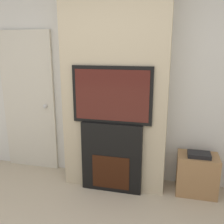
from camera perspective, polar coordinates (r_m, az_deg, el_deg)
The scene contains 6 objects.
wall_back at distance 3.31m, azimuth 1.73°, elevation 7.21°, with size 6.00×0.06×2.70m.
chimney_breast at distance 3.09m, azimuth 0.86°, elevation 6.70°, with size 1.29×0.39×2.70m.
fireplace at distance 3.17m, azimuth -0.01°, elevation -10.29°, with size 0.75×0.15×0.89m.
television at distance 2.92m, azimuth -0.02°, elevation 3.87°, with size 0.96×0.07×0.68m.
media_stand at distance 3.34m, azimuth 18.82°, elevation -13.19°, with size 0.48×0.33×0.55m.
entry_door at distance 3.82m, azimuth -18.49°, elevation 2.17°, with size 0.81×0.09×2.00m.
Camera 1 is at (0.68, -1.18, 1.77)m, focal length 40.00 mm.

